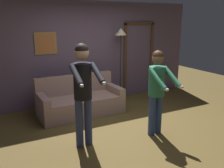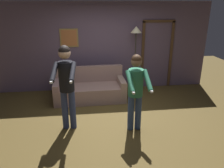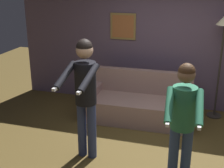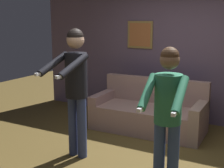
{
  "view_description": "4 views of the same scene",
  "coord_description": "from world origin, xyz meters",
  "px_view_note": "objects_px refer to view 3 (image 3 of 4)",
  "views": [
    {
      "loc": [
        -2.35,
        -3.96,
        2.13
      ],
      "look_at": [
        -0.42,
        -0.25,
        1.05
      ],
      "focal_mm": 40.0,
      "sensor_mm": 36.0,
      "label": 1
    },
    {
      "loc": [
        -0.53,
        -4.39,
        2.5
      ],
      "look_at": [
        -0.03,
        -0.19,
        0.95
      ],
      "focal_mm": 35.0,
      "sensor_mm": 36.0,
      "label": 2
    },
    {
      "loc": [
        0.58,
        -4.0,
        2.59
      ],
      "look_at": [
        -0.51,
        -0.37,
        1.24
      ],
      "focal_mm": 50.0,
      "sensor_mm": 36.0,
      "label": 3
    },
    {
      "loc": [
        1.46,
        -3.59,
        1.89
      ],
      "look_at": [
        -0.34,
        -0.3,
        1.11
      ],
      "focal_mm": 50.0,
      "sensor_mm": 36.0,
      "label": 4
    }
  ],
  "objects_px": {
    "couch": "(139,105)",
    "person_standing_left": "(85,88)",
    "torchiere_lamp": "(224,35)",
    "person_standing_right": "(183,115)"
  },
  "relations": [
    {
      "from": "person_standing_left",
      "to": "couch",
      "type": "bearing_deg",
      "value": 72.15
    },
    {
      "from": "couch",
      "to": "person_standing_right",
      "type": "distance_m",
      "value": 2.03
    },
    {
      "from": "torchiere_lamp",
      "to": "person_standing_right",
      "type": "bearing_deg",
      "value": -102.22
    },
    {
      "from": "couch",
      "to": "person_standing_left",
      "type": "relative_size",
      "value": 1.08
    },
    {
      "from": "person_standing_left",
      "to": "person_standing_right",
      "type": "bearing_deg",
      "value": -8.66
    },
    {
      "from": "couch",
      "to": "person_standing_right",
      "type": "height_order",
      "value": "person_standing_right"
    },
    {
      "from": "couch",
      "to": "person_standing_right",
      "type": "bearing_deg",
      "value": -62.32
    },
    {
      "from": "torchiere_lamp",
      "to": "person_standing_right",
      "type": "relative_size",
      "value": 1.2
    },
    {
      "from": "couch",
      "to": "person_standing_right",
      "type": "relative_size",
      "value": 1.19
    },
    {
      "from": "person_standing_left",
      "to": "person_standing_right",
      "type": "xyz_separation_m",
      "value": [
        1.36,
        -0.21,
        -0.13
      ]
    }
  ]
}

